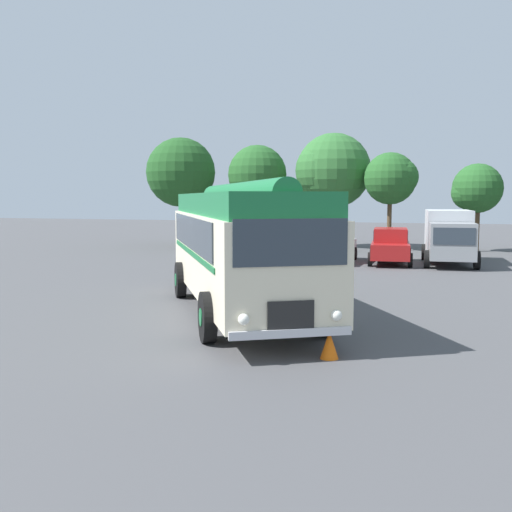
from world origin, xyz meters
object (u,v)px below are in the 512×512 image
at_px(vintage_bus, 239,243).
at_px(car_near_left, 231,241).
at_px(car_mid_right, 332,244).
at_px(traffic_cone, 329,345).
at_px(box_van, 449,235).
at_px(car_mid_left, 273,243).
at_px(car_far_right, 390,246).

relative_size(vintage_bus, car_near_left, 2.27).
distance_m(vintage_bus, car_mid_right, 13.51).
bearing_deg(car_near_left, traffic_cone, -64.72).
relative_size(box_van, traffic_cone, 10.68).
height_order(vintage_bus, box_van, vintage_bus).
distance_m(car_mid_left, car_far_right, 5.68).
distance_m(car_mid_left, box_van, 8.35).
xyz_separation_m(car_mid_left, car_far_right, (5.68, 0.19, 0.00)).
bearing_deg(vintage_bus, traffic_cone, -50.45).
bearing_deg(car_far_right, vintage_bus, -101.73).
distance_m(vintage_bus, car_far_right, 13.89).
xyz_separation_m(car_near_left, car_far_right, (8.29, -0.88, 0.00)).
relative_size(car_mid_left, traffic_cone, 7.90).
relative_size(car_near_left, car_far_right, 1.01).
height_order(vintage_bus, car_near_left, vintage_bus).
height_order(car_mid_left, car_mid_right, same).
distance_m(car_far_right, traffic_cone, 17.40).
height_order(car_near_left, traffic_cone, car_near_left).
distance_m(car_mid_left, car_mid_right, 2.93).
xyz_separation_m(vintage_bus, car_mid_right, (0.07, 13.47, -1.05)).
height_order(vintage_bus, traffic_cone, vintage_bus).
bearing_deg(car_far_right, box_van, 17.03).
distance_m(vintage_bus, box_van, 15.36).
relative_size(vintage_bus, car_mid_right, 2.35).
bearing_deg(box_van, traffic_cone, -97.09).
height_order(car_far_right, box_van, box_van).
distance_m(car_far_right, box_van, 2.77).
xyz_separation_m(car_mid_left, box_van, (8.28, 0.99, 0.52)).
relative_size(car_near_left, traffic_cone, 7.98).
distance_m(car_mid_right, box_van, 5.45).
distance_m(car_near_left, traffic_cone, 20.21).
bearing_deg(traffic_cone, vintage_bus, 129.55).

